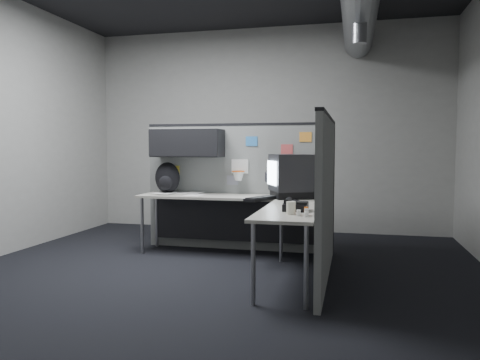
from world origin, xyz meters
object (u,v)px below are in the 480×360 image
(keyboard, at_px, (261,198))
(phone, at_px, (295,206))
(monitor, at_px, (291,176))
(desk, at_px, (245,209))
(backpack, at_px, (167,178))

(keyboard, distance_m, phone, 0.92)
(monitor, xyz_separation_m, phone, (0.18, -1.07, -0.22))
(desk, height_order, monitor, monitor)
(monitor, bearing_deg, keyboard, -116.13)
(monitor, xyz_separation_m, keyboard, (-0.30, -0.29, -0.24))
(keyboard, distance_m, backpack, 1.42)
(phone, bearing_deg, desk, 138.08)
(keyboard, height_order, phone, phone)
(keyboard, bearing_deg, monitor, 25.07)
(keyboard, xyz_separation_m, phone, (0.48, -0.78, 0.02))
(desk, distance_m, monitor, 0.66)
(backpack, bearing_deg, desk, -10.63)
(monitor, height_order, phone, monitor)
(monitor, xyz_separation_m, backpack, (-1.63, 0.19, -0.07))
(desk, distance_m, backpack, 1.22)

